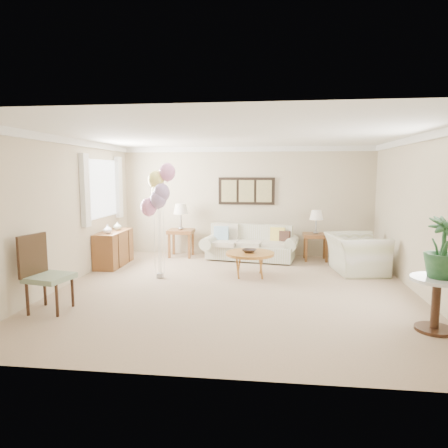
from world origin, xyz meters
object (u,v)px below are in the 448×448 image
(coffee_table, at_px, (250,254))
(sofa, at_px, (251,246))
(armchair, at_px, (356,254))
(accent_chair, at_px, (44,271))
(balloon_cluster, at_px, (159,191))

(coffee_table, bearing_deg, sofa, 92.35)
(armchair, relative_size, accent_chair, 1.04)
(accent_chair, bearing_deg, armchair, 30.10)
(accent_chair, bearing_deg, coffee_table, 38.90)
(coffee_table, xyz_separation_m, balloon_cluster, (-1.68, -0.32, 1.22))
(accent_chair, distance_m, balloon_cluster, 2.51)
(coffee_table, bearing_deg, balloon_cluster, -169.22)
(coffee_table, relative_size, balloon_cluster, 0.43)
(sofa, relative_size, coffee_table, 2.44)
(armchair, bearing_deg, coffee_table, 97.12)
(accent_chair, bearing_deg, sofa, 54.05)
(balloon_cluster, bearing_deg, accent_chair, -120.30)
(sofa, xyz_separation_m, coffee_table, (0.06, -1.53, 0.12))
(accent_chair, xyz_separation_m, balloon_cluster, (1.15, 1.96, 1.07))
(sofa, bearing_deg, balloon_cluster, -131.18)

